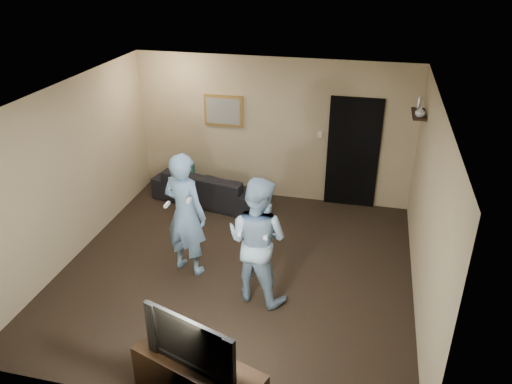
% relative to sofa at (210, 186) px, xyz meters
% --- Properties ---
extents(ground, '(5.00, 5.00, 0.00)m').
position_rel_sofa_xyz_m(ground, '(1.07, -2.00, -0.30)').
color(ground, black).
rests_on(ground, ground).
extents(ceiling, '(5.00, 5.00, 0.04)m').
position_rel_sofa_xyz_m(ceiling, '(1.07, -2.00, 2.30)').
color(ceiling, silver).
rests_on(ceiling, wall_back).
extents(wall_back, '(5.00, 0.04, 2.60)m').
position_rel_sofa_xyz_m(wall_back, '(1.07, 0.50, 1.00)').
color(wall_back, tan).
rests_on(wall_back, ground).
extents(wall_front, '(5.00, 0.04, 2.60)m').
position_rel_sofa_xyz_m(wall_front, '(1.07, -4.50, 1.00)').
color(wall_front, tan).
rests_on(wall_front, ground).
extents(wall_left, '(0.04, 5.00, 2.60)m').
position_rel_sofa_xyz_m(wall_left, '(-1.43, -2.00, 1.00)').
color(wall_left, tan).
rests_on(wall_left, ground).
extents(wall_right, '(0.04, 5.00, 2.60)m').
position_rel_sofa_xyz_m(wall_right, '(3.57, -2.00, 1.00)').
color(wall_right, tan).
rests_on(wall_right, ground).
extents(sofa, '(2.17, 1.19, 0.60)m').
position_rel_sofa_xyz_m(sofa, '(0.00, 0.00, 0.00)').
color(sofa, black).
rests_on(sofa, ground).
extents(throw_pillow, '(0.43, 0.17, 0.42)m').
position_rel_sofa_xyz_m(throw_pillow, '(-0.51, 0.00, 0.18)').
color(throw_pillow, '#18493F').
rests_on(throw_pillow, sofa).
extents(painting_frame, '(0.72, 0.05, 0.57)m').
position_rel_sofa_xyz_m(painting_frame, '(0.17, 0.47, 1.30)').
color(painting_frame, olive).
rests_on(painting_frame, wall_back).
extents(painting_canvas, '(0.62, 0.01, 0.47)m').
position_rel_sofa_xyz_m(painting_canvas, '(0.17, 0.44, 1.30)').
color(painting_canvas, slate).
rests_on(painting_canvas, painting_frame).
extents(doorway, '(0.90, 0.06, 2.00)m').
position_rel_sofa_xyz_m(doorway, '(2.52, 0.47, 0.70)').
color(doorway, black).
rests_on(doorway, ground).
extents(light_switch, '(0.08, 0.02, 0.12)m').
position_rel_sofa_xyz_m(light_switch, '(1.92, 0.47, 1.00)').
color(light_switch, silver).
rests_on(light_switch, wall_back).
extents(wall_shelf, '(0.20, 0.60, 0.03)m').
position_rel_sofa_xyz_m(wall_shelf, '(3.46, -0.20, 1.69)').
color(wall_shelf, black).
rests_on(wall_shelf, wall_right).
extents(shelf_vase, '(0.18, 0.18, 0.15)m').
position_rel_sofa_xyz_m(shelf_vase, '(3.46, -0.38, 1.78)').
color(shelf_vase, silver).
rests_on(shelf_vase, wall_shelf).
extents(shelf_figurine, '(0.06, 0.06, 0.18)m').
position_rel_sofa_xyz_m(shelf_figurine, '(3.46, 0.03, 1.80)').
color(shelf_figurine, white).
rests_on(shelf_figurine, wall_shelf).
extents(tv_console, '(1.50, 0.90, 0.51)m').
position_rel_sofa_xyz_m(tv_console, '(1.30, -4.33, -0.05)').
color(tv_console, black).
rests_on(tv_console, ground).
extents(television, '(1.06, 0.48, 0.62)m').
position_rel_sofa_xyz_m(television, '(1.30, -4.33, 0.51)').
color(television, black).
rests_on(television, tv_console).
extents(wii_player_left, '(0.76, 0.61, 1.83)m').
position_rel_sofa_xyz_m(wii_player_left, '(0.37, -2.15, 0.61)').
color(wii_player_left, '#6A90B8').
rests_on(wii_player_left, ground).
extents(wii_player_right, '(1.00, 0.87, 1.75)m').
position_rel_sofa_xyz_m(wii_player_right, '(1.49, -2.52, 0.58)').
color(wii_player_right, '#8BADCA').
rests_on(wii_player_right, ground).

